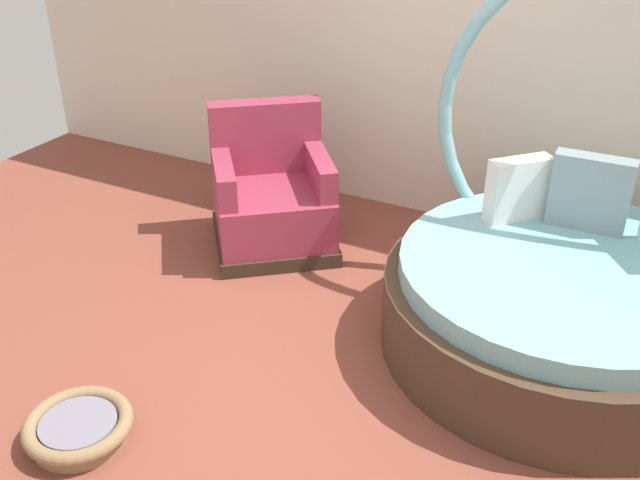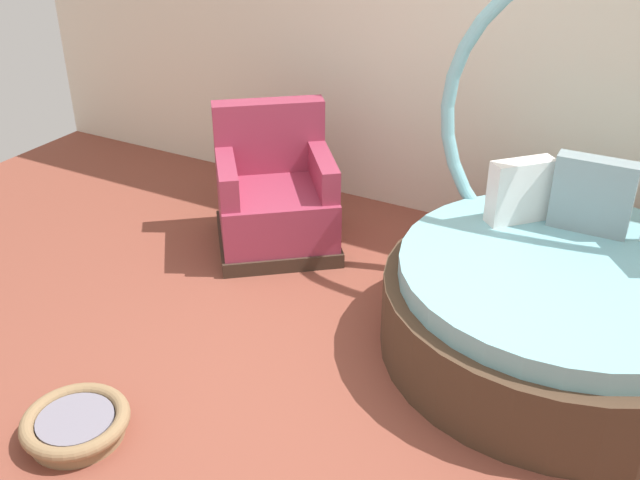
# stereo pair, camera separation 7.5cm
# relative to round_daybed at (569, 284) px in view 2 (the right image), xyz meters

# --- Properties ---
(ground_plane) EXTENTS (8.00, 8.00, 0.02)m
(ground_plane) POSITION_rel_round_daybed_xyz_m (-0.89, -0.96, -0.39)
(ground_plane) COLOR brown
(back_wall) EXTENTS (8.00, 0.12, 2.64)m
(back_wall) POSITION_rel_round_daybed_xyz_m (-0.89, 1.24, 0.94)
(back_wall) COLOR silver
(back_wall) RESTS_ON ground_plane
(round_daybed) EXTENTS (1.94, 1.94, 2.06)m
(round_daybed) POSITION_rel_round_daybed_xyz_m (0.00, 0.00, 0.00)
(round_daybed) COLOR #473323
(round_daybed) RESTS_ON ground_plane
(red_armchair) EXTENTS (1.12, 1.12, 0.94)m
(red_armchair) POSITION_rel_round_daybed_xyz_m (-2.02, 0.24, -0.05)
(red_armchair) COLOR #38281E
(red_armchair) RESTS_ON ground_plane
(pet_basket) EXTENTS (0.51, 0.51, 0.13)m
(pet_basket) POSITION_rel_round_daybed_xyz_m (-1.83, -1.85, -0.31)
(pet_basket) COLOR #8E704C
(pet_basket) RESTS_ON ground_plane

